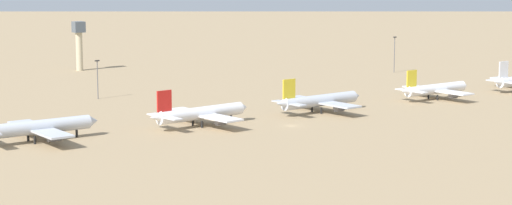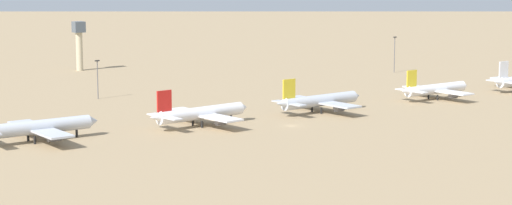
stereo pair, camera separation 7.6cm
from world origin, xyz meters
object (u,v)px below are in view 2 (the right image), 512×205
object	(u,v)px
light_pole_west	(98,76)
light_pole_mid	(395,52)
parked_jet_yellow_4	(435,89)
parked_jet_white_1	(35,128)
control_tower	(79,41)
parked_jet_yellow_3	(319,101)
parked_jet_red_2	(200,113)

from	to	relation	value
light_pole_west	light_pole_mid	world-z (taller)	light_pole_mid
parked_jet_yellow_4	light_pole_west	world-z (taller)	light_pole_west
parked_jet_white_1	control_tower	xyz separation A→B (m)	(79.18, 160.28, 9.98)
parked_jet_yellow_3	parked_jet_yellow_4	distance (m)	55.11
parked_jet_white_1	light_pole_mid	world-z (taller)	light_pole_mid
parked_jet_red_2	light_pole_west	distance (m)	72.19
parked_jet_red_2	control_tower	distance (m)	166.51
light_pole_mid	parked_jet_yellow_4	bearing A→B (deg)	-122.13
parked_jet_red_2	parked_jet_white_1	bearing A→B (deg)	168.78
parked_jet_red_2	light_pole_mid	world-z (taller)	light_pole_mid
parked_jet_yellow_3	control_tower	distance (m)	164.85
parked_jet_yellow_4	light_pole_mid	size ratio (longest dim) A/B	2.13
parked_jet_white_1	parked_jet_yellow_3	distance (m)	98.87
control_tower	parked_jet_yellow_4	bearing A→B (deg)	-65.34
parked_jet_yellow_4	light_pole_mid	bearing A→B (deg)	54.43
light_pole_west	light_pole_mid	xyz separation A→B (m)	(151.36, 2.59, 1.14)
light_pole_mid	light_pole_west	bearing A→B (deg)	-179.02
control_tower	parked_jet_red_2	bearing A→B (deg)	-99.49
control_tower	light_pole_west	size ratio (longest dim) A/B	1.60
parked_jet_yellow_3	light_pole_mid	distance (m)	125.56
parked_jet_yellow_4	parked_jet_white_1	bearing A→B (deg)	175.61
parked_jet_red_2	parked_jet_yellow_3	distance (m)	47.05
parked_jet_red_2	control_tower	size ratio (longest dim) A/B	1.61
light_pole_mid	parked_jet_red_2	bearing A→B (deg)	-153.31
parked_jet_yellow_4	light_pole_mid	distance (m)	86.98
parked_jet_white_1	light_pole_mid	xyz separation A→B (m)	(200.09, 70.93, 5.48)
light_pole_west	parked_jet_yellow_4	bearing A→B (deg)	-33.98
parked_jet_white_1	parked_jet_red_2	distance (m)	51.90
control_tower	light_pole_west	world-z (taller)	control_tower
parked_jet_white_1	parked_jet_yellow_3	bearing A→B (deg)	-4.52
parked_jet_red_2	parked_jet_yellow_4	world-z (taller)	parked_jet_red_2
parked_jet_white_1	parked_jet_yellow_4	world-z (taller)	parked_jet_white_1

